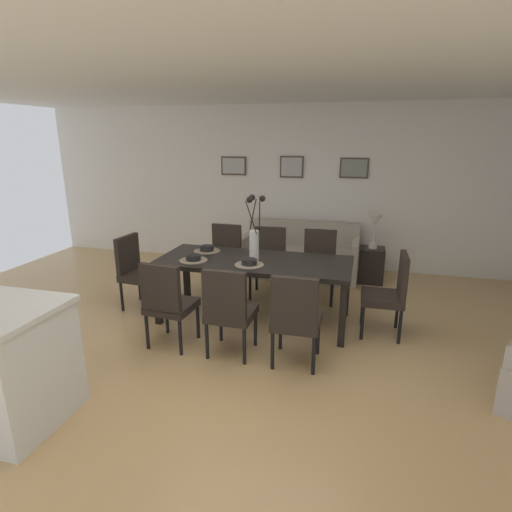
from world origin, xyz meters
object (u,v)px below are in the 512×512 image
object	(u,v)px
framed_picture_right	(354,168)
side_table	(371,265)
dining_chair_head_west	(136,268)
dining_chair_near_right	(224,255)
dining_chair_mid_right	(319,262)
sofa	(300,257)
centerpiece_vase	(254,236)
bowl_far_left	(249,261)
table_lamp	(375,223)
dining_chair_mid_left	(296,316)
dining_chair_far_left	(229,308)
framed_picture_left	(234,166)
dining_chair_far_right	(268,258)
framed_picture_center	(292,167)
dining_chair_head_east	(390,291)
bowl_near_left	(193,257)
bowl_near_right	(207,248)
dining_table	(254,265)
dining_chair_near_left	(167,301)

from	to	relation	value
framed_picture_right	side_table	bearing A→B (deg)	-58.19
dining_chair_head_west	dining_chair_near_right	bearing A→B (deg)	45.39
dining_chair_mid_right	sofa	size ratio (longest dim) A/B	0.52
centerpiece_vase	side_table	bearing A→B (deg)	52.12
centerpiece_vase	bowl_far_left	world-z (taller)	centerpiece_vase
side_table	table_lamp	world-z (taller)	table_lamp
dining_chair_mid_left	dining_chair_far_left	bearing A→B (deg)	179.08
framed_picture_left	dining_chair_mid_left	bearing A→B (deg)	-63.08
dining_chair_head_west	dining_chair_far_right	bearing A→B (deg)	29.64
dining_chair_mid_right	framed_picture_left	world-z (taller)	framed_picture_left
bowl_far_left	framed_picture_center	distance (m)	2.64
dining_chair_head_east	dining_chair_head_west	bearing A→B (deg)	-179.75
dining_chair_mid_left	bowl_far_left	distance (m)	0.97
bowl_far_left	sofa	size ratio (longest dim) A/B	0.10
bowl_near_left	bowl_far_left	bearing A→B (deg)	0.00
bowl_far_left	side_table	bearing A→B (deg)	55.22
dining_chair_head_west	framed_picture_center	world-z (taller)	framed_picture_center
bowl_near_right	framed_picture_center	xyz separation A→B (m)	(0.66, 2.09, 0.85)
dining_chair_head_east	framed_picture_center	world-z (taller)	framed_picture_center
dining_chair_mid_right	bowl_near_right	xyz separation A→B (m)	(-1.31, -0.65, 0.27)
dining_table	framed_picture_left	distance (m)	2.68
dining_chair_head_west	centerpiece_vase	xyz separation A→B (m)	(1.53, 0.01, 0.51)
dining_chair_near_left	bowl_far_left	distance (m)	0.98
bowl_near_right	framed_picture_center	world-z (taller)	framed_picture_center
bowl_near_left	framed_picture_center	xyz separation A→B (m)	(0.66, 2.50, 0.85)
framed_picture_right	framed_picture_left	bearing A→B (deg)	180.00
dining_chair_near_right	framed_picture_center	world-z (taller)	framed_picture_center
dining_chair_near_right	dining_chair_far_left	xyz separation A→B (m)	(0.65, -1.74, 0.00)
dining_chair_mid_left	bowl_near_right	bearing A→B (deg)	139.84
sofa	framed_picture_center	bearing A→B (deg)	118.00
table_lamp	framed_picture_left	world-z (taller)	framed_picture_left
bowl_near_left	bowl_far_left	distance (m)	0.66
dining_chair_far_right	framed_picture_center	bearing A→B (deg)	88.85
sofa	framed_picture_right	size ratio (longest dim) A/B	4.07
dining_table	bowl_near_right	xyz separation A→B (m)	(-0.66, 0.21, 0.11)
dining_chair_near_left	dining_chair_mid_right	bearing A→B (deg)	52.65
dining_chair_mid_left	sofa	world-z (taller)	dining_chair_mid_left
table_lamp	sofa	bearing A→B (deg)	175.01
dining_table	sofa	xyz separation A→B (m)	(0.26, 1.81, -0.39)
dining_chair_near_right	side_table	xyz separation A→B (m)	(2.00, 0.86, -0.25)
bowl_near_left	dining_chair_near_right	bearing A→B (deg)	90.36
dining_chair_head_east	framed_picture_left	size ratio (longest dim) A/B	2.14
dining_chair_head_east	sofa	distance (m)	2.22
dining_chair_near_left	framed_picture_right	bearing A→B (deg)	62.49
dining_chair_near_left	dining_chair_far_left	xyz separation A→B (m)	(0.65, -0.01, 0.00)
bowl_far_left	table_lamp	size ratio (longest dim) A/B	0.33
sofa	framed_picture_left	bearing A→B (deg)	158.70
dining_chair_far_left	bowl_near_left	xyz separation A→B (m)	(-0.65, 0.67, 0.27)
dining_chair_head_west	bowl_near_left	distance (m)	0.93
dining_chair_mid_left	framed_picture_right	world-z (taller)	framed_picture_right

